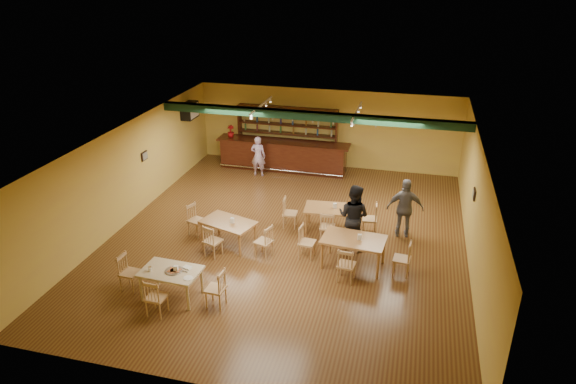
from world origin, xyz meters
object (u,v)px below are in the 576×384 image
(dining_table_c, at_px, (229,233))
(dining_table_d, at_px, (353,252))
(near_table, at_px, (172,284))
(patron_right_a, at_px, (354,217))
(patron_bar, at_px, (258,156))
(bar_counter, at_px, (283,155))
(dining_table_b, at_px, (329,219))

(dining_table_c, xyz_separation_m, dining_table_d, (3.53, -0.22, 0.04))
(near_table, relative_size, patron_right_a, 0.74)
(dining_table_c, relative_size, patron_bar, 0.97)
(near_table, bearing_deg, dining_table_c, 83.49)
(bar_counter, relative_size, dining_table_c, 3.44)
(bar_counter, distance_m, dining_table_b, 5.14)
(dining_table_c, bearing_deg, bar_counter, 107.65)
(bar_counter, bearing_deg, patron_bar, -131.76)
(patron_bar, distance_m, patron_right_a, 6.04)
(patron_bar, xyz_separation_m, patron_right_a, (4.13, -4.40, 0.17))
(patron_bar, bearing_deg, bar_counter, -134.45)
(bar_counter, distance_m, patron_right_a, 6.24)
(near_table, distance_m, patron_right_a, 5.18)
(bar_counter, bearing_deg, dining_table_b, -59.67)
(dining_table_b, height_order, near_table, near_table)
(dining_table_c, relative_size, patron_right_a, 0.79)
(near_table, bearing_deg, dining_table_d, 34.55)
(bar_counter, distance_m, patron_bar, 1.12)
(dining_table_c, bearing_deg, dining_table_d, 13.87)
(dining_table_d, relative_size, patron_bar, 1.06)
(bar_counter, xyz_separation_m, patron_right_a, (3.39, -5.23, 0.37))
(dining_table_c, xyz_separation_m, patron_right_a, (3.38, 0.79, 0.56))
(bar_counter, bearing_deg, dining_table_c, -89.85)
(near_table, bearing_deg, patron_right_a, 45.07)
(bar_counter, relative_size, near_table, 3.70)
(bar_counter, xyz_separation_m, patron_bar, (-0.74, -0.83, 0.20))
(bar_counter, relative_size, patron_right_a, 2.73)
(near_table, distance_m, patron_bar, 7.88)
(bar_counter, distance_m, dining_table_d, 7.18)
(bar_counter, height_order, dining_table_b, bar_counter)
(dining_table_b, height_order, dining_table_c, dining_table_c)
(dining_table_b, xyz_separation_m, patron_bar, (-3.33, 3.60, 0.40))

